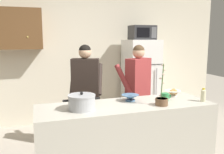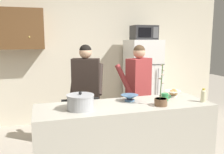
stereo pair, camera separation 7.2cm
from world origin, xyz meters
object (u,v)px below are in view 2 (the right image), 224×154
(person_near_pot, at_px, (86,85))
(empty_bowl, at_px, (130,97))
(coffee_mug, at_px, (165,97))
(bread_bowl, at_px, (173,93))
(refrigerator, at_px, (142,81))
(microwave, at_px, (144,33))
(bottle_near_edge, at_px, (203,95))
(potted_orchid, at_px, (161,100))
(person_by_sink, at_px, (138,84))
(cooking_pot, at_px, (80,102))

(person_near_pot, bearing_deg, empty_bowl, -62.65)
(coffee_mug, bearing_deg, bread_bowl, 37.49)
(refrigerator, xyz_separation_m, microwave, (0.00, -0.02, 0.98))
(refrigerator, bearing_deg, bottle_near_edge, -92.11)
(refrigerator, height_order, potted_orchid, refrigerator)
(person_by_sink, bearing_deg, person_near_pot, 170.32)
(microwave, height_order, bottle_near_edge, microwave)
(coffee_mug, bearing_deg, person_near_pot, 133.11)
(person_near_pot, distance_m, coffee_mug, 1.24)
(bread_bowl, relative_size, bottle_near_edge, 1.28)
(empty_bowl, bearing_deg, coffee_mug, -14.45)
(coffee_mug, bearing_deg, refrigerator, 74.72)
(bottle_near_edge, bearing_deg, person_by_sink, 116.07)
(coffee_mug, bearing_deg, microwave, 74.54)
(refrigerator, xyz_separation_m, empty_bowl, (-0.94, -1.72, 0.13))
(coffee_mug, distance_m, bread_bowl, 0.27)
(bottle_near_edge, bearing_deg, coffee_mug, 155.64)
(coffee_mug, xyz_separation_m, potted_orchid, (-0.16, -0.19, 0.02))
(cooking_pot, xyz_separation_m, empty_bowl, (0.66, 0.18, -0.04))
(refrigerator, distance_m, person_by_sink, 1.20)
(person_near_pot, xyz_separation_m, cooking_pot, (-0.25, -0.97, 0.00))
(coffee_mug, xyz_separation_m, bread_bowl, (0.22, 0.17, 0.00))
(refrigerator, distance_m, cooking_pot, 2.48)
(cooking_pot, xyz_separation_m, bread_bowl, (1.31, 0.23, -0.03))
(refrigerator, distance_m, coffee_mug, 1.90)
(potted_orchid, bearing_deg, coffee_mug, 49.69)
(microwave, bearing_deg, refrigerator, 90.07)
(person_near_pot, bearing_deg, bread_bowl, -34.84)
(microwave, height_order, person_by_sink, microwave)
(person_near_pot, height_order, cooking_pot, person_near_pot)
(person_by_sink, bearing_deg, bread_bowl, -66.64)
(coffee_mug, relative_size, empty_bowl, 0.59)
(empty_bowl, bearing_deg, cooking_pot, -164.65)
(refrigerator, distance_m, empty_bowl, 1.96)
(cooking_pot, distance_m, potted_orchid, 0.94)
(empty_bowl, xyz_separation_m, bottle_near_edge, (0.86, -0.31, 0.04))
(cooking_pot, height_order, bottle_near_edge, cooking_pot)
(coffee_mug, relative_size, potted_orchid, 0.26)
(person_near_pot, height_order, person_by_sink, person_near_pot)
(coffee_mug, relative_size, bread_bowl, 0.60)
(potted_orchid, bearing_deg, person_by_sink, 83.12)
(refrigerator, bearing_deg, microwave, -89.93)
(bread_bowl, bearing_deg, person_by_sink, 113.36)
(cooking_pot, bearing_deg, empty_bowl, 15.35)
(person_by_sink, relative_size, bottle_near_edge, 9.38)
(cooking_pot, xyz_separation_m, coffee_mug, (1.09, 0.07, -0.04))
(bottle_near_edge, distance_m, potted_orchid, 0.59)
(refrigerator, height_order, bottle_near_edge, refrigerator)
(bread_bowl, relative_size, empty_bowl, 0.98)
(coffee_mug, distance_m, empty_bowl, 0.45)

